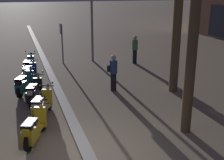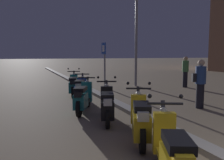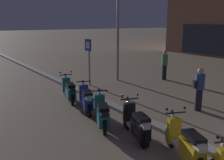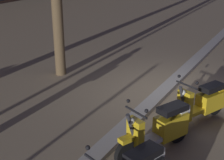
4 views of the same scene
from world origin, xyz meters
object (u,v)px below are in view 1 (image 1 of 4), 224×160
scooter_teal_mid_centre (29,66)px  scooter_yellow_second_in_line (34,128)px  scooter_black_last_in_row (35,93)px  crossing_sign (62,39)px  scooter_teal_mid_rear (25,84)px  pedestrian_by_palm_tree (135,49)px  scooter_yellow_lead_nearest (42,106)px  pedestrian_strolling_near_curb (113,72)px  scooter_blue_far_back (30,74)px

scooter_teal_mid_centre → scooter_yellow_second_in_line: bearing=-2.0°
scooter_teal_mid_centre → scooter_yellow_second_in_line: 7.45m
scooter_teal_mid_centre → scooter_black_last_in_row: same height
scooter_black_last_in_row → crossing_sign: bearing=161.2°
scooter_teal_mid_rear → pedestrian_by_palm_tree: bearing=118.1°
scooter_yellow_second_in_line → pedestrian_by_palm_tree: bearing=140.7°
scooter_yellow_lead_nearest → crossing_sign: crossing_sign is taller
scooter_teal_mid_centre → pedestrian_by_palm_tree: pedestrian_by_palm_tree is taller
scooter_teal_mid_centre → pedestrian_strolling_near_curb: (3.82, 3.43, 0.41)m
pedestrian_strolling_near_curb → scooter_teal_mid_centre: bearing=-138.1°
scooter_teal_mid_rear → crossing_sign: (-4.90, 2.43, 1.05)m
scooter_teal_mid_rear → scooter_yellow_second_in_line: scooter_yellow_second_in_line is taller
scooter_black_last_in_row → scooter_yellow_second_in_line: same height
scooter_blue_far_back → crossing_sign: crossing_sign is taller
scooter_blue_far_back → pedestrian_strolling_near_curb: 4.19m
scooter_teal_mid_rear → scooter_yellow_second_in_line: bearing=1.2°
scooter_yellow_second_in_line → scooter_teal_mid_rear: bearing=-178.8°
scooter_yellow_lead_nearest → scooter_yellow_second_in_line: (1.59, -0.37, -0.02)m
scooter_teal_mid_rear → scooter_yellow_lead_nearest: 2.89m
pedestrian_by_palm_tree → crossing_sign: bearing=-108.2°
pedestrian_by_palm_tree → scooter_yellow_second_in_line: bearing=-39.3°
scooter_black_last_in_row → scooter_teal_mid_centre: bearing=179.8°
pedestrian_strolling_near_curb → scooter_yellow_lead_nearest: bearing=-58.3°
pedestrian_by_palm_tree → scooter_teal_mid_rear: bearing=-61.9°
pedestrian_strolling_near_curb → pedestrian_by_palm_tree: (-4.33, 2.84, 0.03)m
scooter_teal_mid_centre → pedestrian_strolling_near_curb: 5.15m
scooter_black_last_in_row → scooter_yellow_second_in_line: 3.17m
scooter_teal_mid_centre → scooter_yellow_second_in_line: size_ratio=1.05×
scooter_blue_far_back → pedestrian_strolling_near_curb: (2.31, 3.48, 0.40)m
scooter_black_last_in_row → pedestrian_strolling_near_curb: 3.50m
scooter_teal_mid_rear → pedestrian_by_palm_tree: 7.50m
scooter_teal_mid_rear → scooter_yellow_lead_nearest: scooter_yellow_lead_nearest is taller
pedestrian_strolling_near_curb → pedestrian_by_palm_tree: bearing=146.8°
scooter_black_last_in_row → scooter_yellow_second_in_line: bearing=-4.3°
scooter_yellow_second_in_line → crossing_sign: 9.69m
pedestrian_by_palm_tree → scooter_black_last_in_row: bearing=-52.6°
scooter_blue_far_back → pedestrian_strolling_near_curb: bearing=56.4°
scooter_teal_mid_centre → scooter_blue_far_back: size_ratio=1.06×
scooter_black_last_in_row → pedestrian_by_palm_tree: (-4.80, 6.28, 0.44)m
scooter_yellow_lead_nearest → crossing_sign: (-7.75, 1.97, 1.04)m
scooter_black_last_in_row → scooter_yellow_lead_nearest: (1.58, 0.13, 0.01)m
scooter_yellow_second_in_line → crossing_sign: size_ratio=0.70×
crossing_sign → scooter_black_last_in_row: bearing=-18.8°
scooter_yellow_second_in_line → pedestrian_strolling_near_curb: size_ratio=1.03×
crossing_sign → scooter_blue_far_back: bearing=-32.1°
scooter_yellow_second_in_line → scooter_teal_mid_centre: bearing=178.0°
scooter_yellow_lead_nearest → pedestrian_by_palm_tree: pedestrian_by_palm_tree is taller
scooter_teal_mid_centre → scooter_black_last_in_row: (4.29, -0.02, 0.00)m
crossing_sign → scooter_yellow_lead_nearest: bearing=-14.2°
pedestrian_by_palm_tree → scooter_teal_mid_centre: bearing=-85.3°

